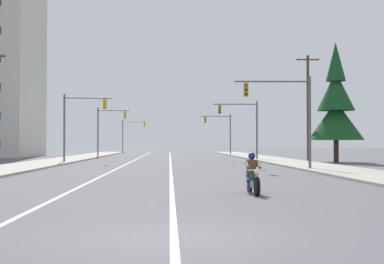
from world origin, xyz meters
name	(u,v)px	position (x,y,z in m)	size (l,w,h in m)	color
ground_plane	(169,238)	(0.00, 0.00, 0.00)	(400.00, 400.00, 0.00)	#515156
lane_stripe_center	(170,161)	(0.10, 45.00, 0.00)	(0.16, 100.00, 0.01)	beige
lane_stripe_left	(133,161)	(-3.64, 45.00, 0.00)	(0.16, 100.00, 0.01)	beige
sidewalk_kerb_right	(286,162)	(10.74, 40.00, 0.07)	(4.40, 110.00, 0.14)	#9E998E
sidewalk_kerb_left	(50,162)	(-10.74, 40.00, 0.07)	(4.40, 110.00, 0.14)	#9E998E
motorcycle_with_rider	(253,177)	(2.94, 8.87, 0.59)	(0.70, 2.19, 1.46)	black
traffic_signal_near_right	(288,108)	(7.81, 25.71, 4.11)	(5.04, 0.37, 6.20)	#56565B
traffic_signal_near_left	(78,118)	(-8.22, 39.68, 4.06)	(4.31, 0.49, 6.20)	#56565B
traffic_signal_mid_right	(244,121)	(7.82, 47.11, 4.09)	(4.70, 0.37, 6.20)	#56565B
traffic_signal_mid_left	(107,125)	(-7.74, 58.57, 4.04)	(4.02, 0.38, 6.20)	#56565B
traffic_signal_far_right	(222,128)	(7.96, 73.34, 4.08)	(4.60, 0.48, 6.20)	#56565B
traffic_signal_far_left	(130,131)	(-7.48, 95.37, 4.10)	(4.97, 0.49, 6.20)	#56565B
utility_pole_right_far	(308,106)	(13.16, 41.59, 5.28)	(2.20, 0.26, 10.12)	#4C3828
conifer_tree_right_verge_far	(336,107)	(15.46, 40.34, 5.13)	(5.09, 5.09, 11.19)	#423023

